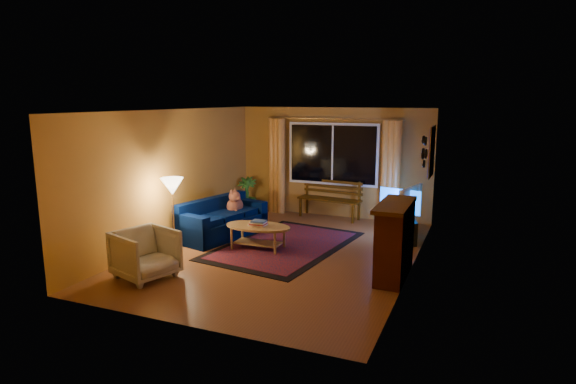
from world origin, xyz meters
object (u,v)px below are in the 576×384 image
at_px(floor_lamp, 174,215).
at_px(tv_console, 404,228).
at_px(armchair, 145,252).
at_px(coffee_table, 258,237).
at_px(sofa, 223,218).
at_px(bench, 329,209).

height_order(floor_lamp, tv_console, floor_lamp).
height_order(armchair, floor_lamp, floor_lamp).
bearing_deg(coffee_table, sofa, 155.26).
xyz_separation_m(sofa, tv_console, (3.34, 1.23, -0.15)).
bearing_deg(floor_lamp, sofa, 73.27).
height_order(floor_lamp, coffee_table, floor_lamp).
height_order(coffee_table, tv_console, same).
xyz_separation_m(bench, floor_lamp, (-1.82, -3.37, 0.44)).
bearing_deg(armchair, coffee_table, -8.71).
relative_size(sofa, coffee_table, 1.52).
relative_size(floor_lamp, coffee_table, 1.07).
bearing_deg(bench, coffee_table, -92.64).
relative_size(armchair, coffee_table, 0.67).
distance_m(sofa, armchair, 2.39).
height_order(bench, armchair, armchair).
distance_m(sofa, coffee_table, 1.11).
bearing_deg(coffee_table, floor_lamp, -153.50).
bearing_deg(floor_lamp, bench, 61.60).
bearing_deg(sofa, coffee_table, -11.22).
bearing_deg(bench, floor_lamp, -110.86).
bearing_deg(sofa, armchair, -75.47).
bearing_deg(floor_lamp, armchair, -73.22).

